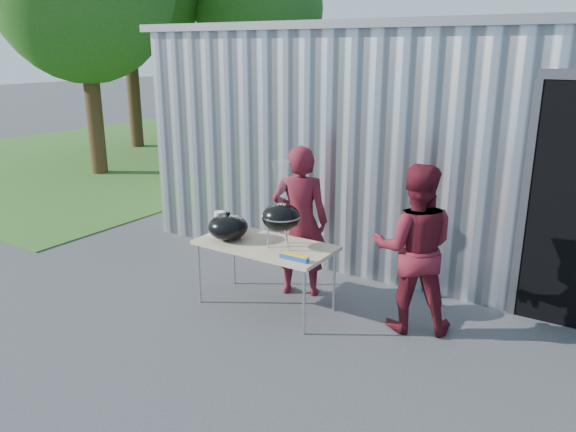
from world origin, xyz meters
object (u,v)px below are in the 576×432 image
Objects in this scene: kettle_grill at (281,208)px; person_cook at (300,222)px; folding_table at (265,247)px; person_bystander at (414,248)px.

person_cook reaches higher than kettle_grill.
person_cook is at bearing 77.66° from folding_table.
kettle_grill is (0.20, 0.01, 0.47)m from folding_table.
kettle_grill is 0.61m from person_cook.
folding_table is at bearing -177.27° from kettle_grill.
folding_table is at bearing -7.69° from person_bystander.
person_bystander is at bearing 17.23° from kettle_grill.
person_cook is 1.41m from person_bystander.
kettle_grill is at bearing 2.73° from folding_table.
person_cook is at bearing 99.14° from kettle_grill.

